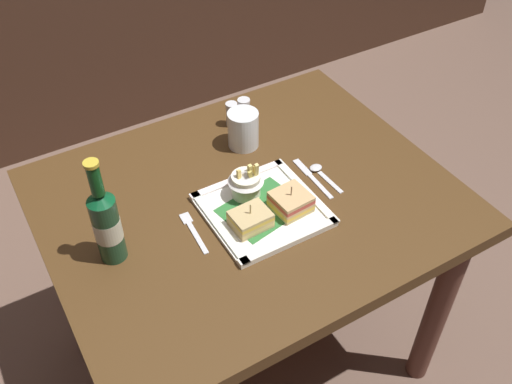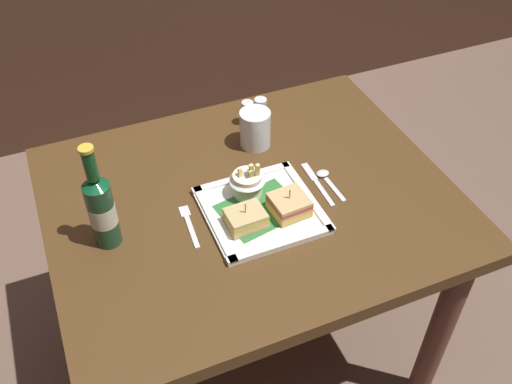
% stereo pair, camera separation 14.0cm
% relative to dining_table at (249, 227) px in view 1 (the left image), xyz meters
% --- Properties ---
extents(ground_plane, '(6.00, 6.00, 0.00)m').
position_rel_dining_table_xyz_m(ground_plane, '(0.00, 0.00, -0.61)').
color(ground_plane, brown).
extents(dining_table, '(1.02, 0.83, 0.72)m').
position_rel_dining_table_xyz_m(dining_table, '(0.00, 0.00, 0.00)').
color(dining_table, '#4B3117').
rests_on(dining_table, ground_plane).
extents(square_plate, '(0.27, 0.27, 0.02)m').
position_rel_dining_table_xyz_m(square_plate, '(0.00, -0.06, 0.12)').
color(square_plate, white).
rests_on(square_plate, dining_table).
extents(sandwich_half_left, '(0.09, 0.08, 0.07)m').
position_rel_dining_table_xyz_m(sandwich_half_left, '(-0.05, -0.10, 0.14)').
color(sandwich_half_left, tan).
rests_on(sandwich_half_left, square_plate).
extents(sandwich_half_right, '(0.09, 0.09, 0.07)m').
position_rel_dining_table_xyz_m(sandwich_half_right, '(0.06, -0.10, 0.15)').
color(sandwich_half_right, tan).
rests_on(sandwich_half_right, square_plate).
extents(fries_cup, '(0.09, 0.09, 0.10)m').
position_rel_dining_table_xyz_m(fries_cup, '(-0.01, -0.00, 0.17)').
color(fries_cup, white).
rests_on(fries_cup, square_plate).
extents(beer_bottle, '(0.06, 0.06, 0.28)m').
position_rel_dining_table_xyz_m(beer_bottle, '(-0.36, -0.01, 0.22)').
color(beer_bottle, '#1E452A').
rests_on(beer_bottle, dining_table).
extents(water_glass, '(0.09, 0.09, 0.11)m').
position_rel_dining_table_xyz_m(water_glass, '(0.09, 0.19, 0.16)').
color(water_glass, silver).
rests_on(water_glass, dining_table).
extents(fork, '(0.03, 0.15, 0.00)m').
position_rel_dining_table_xyz_m(fork, '(-0.17, -0.03, 0.12)').
color(fork, silver).
rests_on(fork, dining_table).
extents(knife, '(0.02, 0.17, 0.00)m').
position_rel_dining_table_xyz_m(knife, '(0.18, -0.02, 0.12)').
color(knife, silver).
rests_on(knife, dining_table).
extents(spoon, '(0.03, 0.13, 0.01)m').
position_rel_dining_table_xyz_m(spoon, '(0.21, -0.01, 0.12)').
color(spoon, silver).
rests_on(spoon, dining_table).
extents(salt_shaker, '(0.03, 0.03, 0.07)m').
position_rel_dining_table_xyz_m(salt_shaker, '(0.11, 0.29, 0.15)').
color(salt_shaker, silver).
rests_on(salt_shaker, dining_table).
extents(pepper_shaker, '(0.04, 0.04, 0.07)m').
position_rel_dining_table_xyz_m(pepper_shaker, '(0.15, 0.29, 0.15)').
color(pepper_shaker, silver).
rests_on(pepper_shaker, dining_table).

